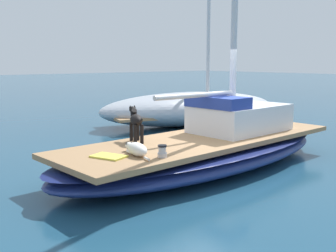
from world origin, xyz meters
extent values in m
plane|color=navy|center=(0.00, 0.00, 0.00)|extent=(120.00, 120.00, 0.00)
ellipsoid|color=navy|center=(0.00, 0.00, 0.28)|extent=(2.79, 7.30, 0.56)
ellipsoid|color=navy|center=(0.00, 0.00, 0.46)|extent=(2.81, 7.33, 0.08)
cube|color=#A37A51|center=(0.00, 0.00, 0.61)|extent=(2.32, 6.70, 0.10)
cylinder|color=silver|center=(-0.04, -0.20, 1.56)|extent=(0.10, 2.20, 0.10)
cube|color=silver|center=(-0.05, 1.20, 0.96)|extent=(1.49, 2.26, 0.60)
cube|color=navy|center=(-0.05, 0.43, 1.38)|extent=(1.36, 0.75, 0.24)
ellipsoid|color=silver|center=(0.42, -2.04, 0.77)|extent=(0.64, 0.39, 0.22)
ellipsoid|color=silver|center=(0.06, -1.95, 0.76)|extent=(0.22, 0.17, 0.13)
cone|color=#504E4A|center=(0.05, -2.00, 0.82)|extent=(0.05, 0.05, 0.05)
cone|color=#504E4A|center=(0.07, -1.91, 0.82)|extent=(0.05, 0.05, 0.05)
cylinder|color=silver|center=(0.20, -2.05, 0.69)|extent=(0.19, 0.09, 0.06)
cylinder|color=silver|center=(0.23, -1.93, 0.69)|extent=(0.19, 0.09, 0.06)
cylinder|color=silver|center=(0.80, -2.12, 0.69)|extent=(0.18, 0.08, 0.04)
ellipsoid|color=black|center=(-0.52, -1.38, 1.11)|extent=(0.56, 0.41, 0.22)
cylinder|color=black|center=(-0.71, -1.37, 0.85)|extent=(0.07, 0.07, 0.38)
cylinder|color=black|center=(-0.66, -1.24, 0.85)|extent=(0.07, 0.07, 0.38)
cylinder|color=black|center=(-0.38, -1.51, 0.85)|extent=(0.07, 0.07, 0.38)
cylinder|color=black|center=(-0.33, -1.39, 0.85)|extent=(0.07, 0.07, 0.38)
cylinder|color=black|center=(-0.73, -1.28, 1.22)|extent=(0.22, 0.17, 0.19)
ellipsoid|color=black|center=(-0.84, -1.24, 1.27)|extent=(0.25, 0.21, 0.13)
cone|color=black|center=(-0.86, -1.28, 1.33)|extent=(0.05, 0.05, 0.06)
cone|color=black|center=(-0.83, -1.20, 1.33)|extent=(0.05, 0.05, 0.06)
torus|color=black|center=(-0.73, -1.28, 1.22)|extent=(0.16, 0.17, 0.10)
cylinder|color=black|center=(-0.19, -1.52, 1.14)|extent=(0.22, 0.13, 0.12)
cylinder|color=#B7B7BC|center=(0.79, -1.79, 0.70)|extent=(0.16, 0.16, 0.08)
cylinder|color=#B7B7BC|center=(0.79, -1.79, 0.79)|extent=(0.13, 0.13, 0.10)
cylinder|color=black|center=(0.79, -1.79, 0.86)|extent=(0.15, 0.15, 0.03)
cube|color=#D8D14C|center=(0.21, -2.48, 0.68)|extent=(0.65, 0.53, 0.03)
ellipsoid|color=#B2B7C1|center=(-4.46, 3.82, 0.58)|extent=(4.35, 7.14, 1.16)
cube|color=#A37A51|center=(-4.46, 3.82, 0.45)|extent=(3.65, 6.35, 0.08)
cube|color=silver|center=(-4.33, 4.30, 0.75)|extent=(1.96, 2.32, 0.52)
cube|color=navy|center=(-4.77, 2.69, 0.67)|extent=(1.83, 2.28, 0.36)
cylinder|color=silver|center=(-4.29, 4.46, 3.41)|extent=(0.12, 0.12, 5.93)
camera|label=1|loc=(5.91, -5.97, 2.26)|focal=43.38mm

